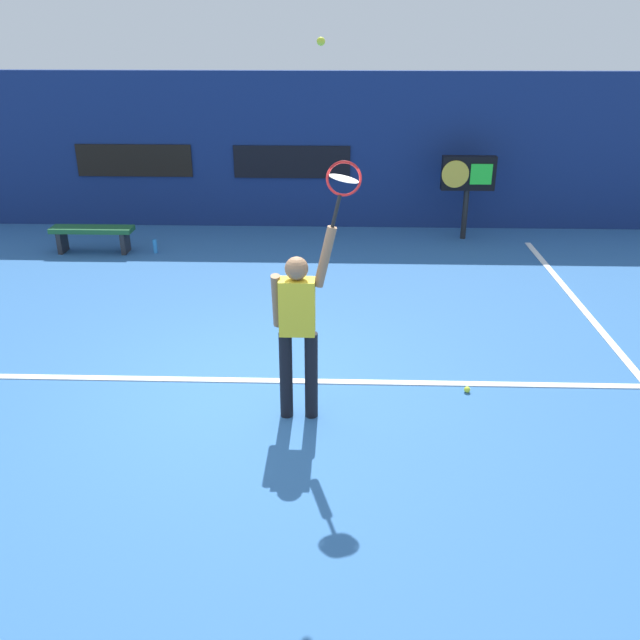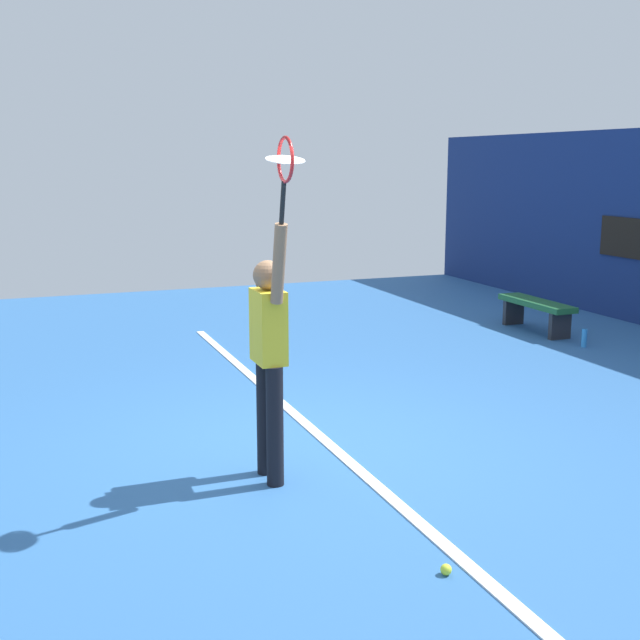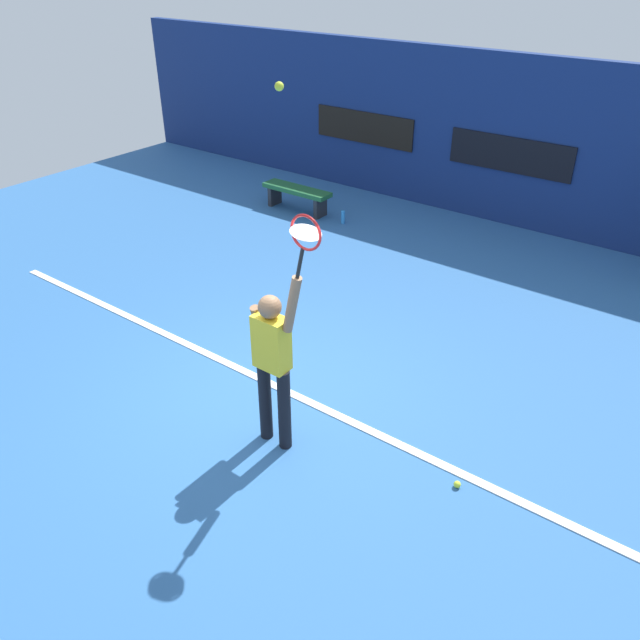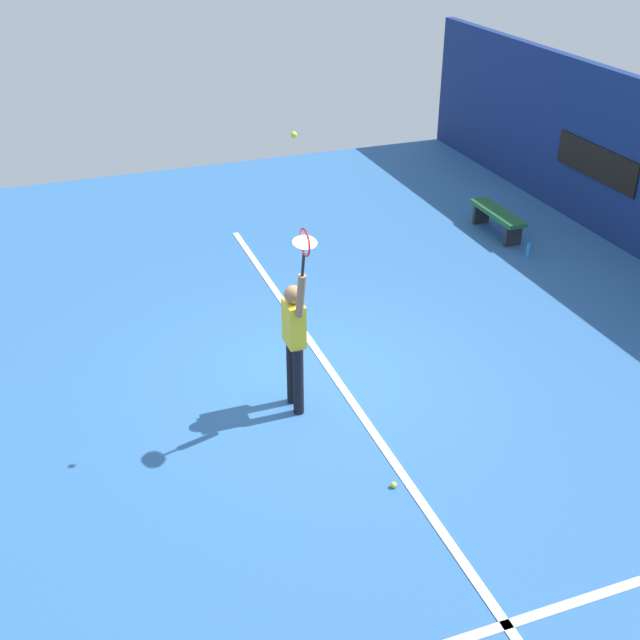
% 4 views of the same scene
% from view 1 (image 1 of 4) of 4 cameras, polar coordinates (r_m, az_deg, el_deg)
% --- Properties ---
extents(ground_plane, '(18.00, 18.00, 0.00)m').
position_cam_1_polar(ground_plane, '(7.34, -5.81, -6.07)').
color(ground_plane, '#2D609E').
extents(back_wall, '(18.00, 0.20, 2.87)m').
position_cam_1_polar(back_wall, '(13.09, -2.38, 14.12)').
color(back_wall, navy).
rests_on(back_wall, ground_plane).
extents(sponsor_banner_center, '(2.20, 0.03, 0.60)m').
position_cam_1_polar(sponsor_banner_center, '(13.00, -2.40, 13.25)').
color(sponsor_banner_center, black).
extents(sponsor_banner_portside, '(2.20, 0.03, 0.60)m').
position_cam_1_polar(sponsor_banner_portside, '(13.55, -15.49, 12.91)').
color(sponsor_banner_portside, black).
extents(court_baseline, '(10.00, 0.10, 0.01)m').
position_cam_1_polar(court_baseline, '(7.54, -5.59, -5.13)').
color(court_baseline, white).
rests_on(court_baseline, ground_plane).
extents(court_sideline, '(0.10, 7.00, 0.01)m').
position_cam_1_polar(court_sideline, '(9.67, 22.17, -0.11)').
color(court_sideline, white).
rests_on(court_sideline, ground_plane).
extents(tennis_player, '(0.62, 0.31, 1.99)m').
position_cam_1_polar(tennis_player, '(6.42, -1.88, -0.38)').
color(tennis_player, black).
rests_on(tennis_player, ground_plane).
extents(tennis_racket, '(0.38, 0.27, 0.63)m').
position_cam_1_polar(tennis_racket, '(5.97, 1.96, 11.59)').
color(tennis_racket, black).
extents(tennis_ball, '(0.07, 0.07, 0.07)m').
position_cam_1_polar(tennis_ball, '(5.80, 0.08, 22.57)').
color(tennis_ball, '#CCE033').
extents(scoreboard_clock, '(0.96, 0.20, 1.51)m').
position_cam_1_polar(scoreboard_clock, '(12.52, 12.44, 11.82)').
color(scoreboard_clock, black).
rests_on(scoreboard_clock, ground_plane).
extents(court_bench, '(1.40, 0.36, 0.45)m').
position_cam_1_polar(court_bench, '(12.29, -18.74, 6.97)').
color(court_bench, '#1E592D').
rests_on(court_bench, ground_plane).
extents(water_bottle, '(0.07, 0.07, 0.24)m').
position_cam_1_polar(water_bottle, '(12.02, -13.82, 6.11)').
color(water_bottle, '#338CD8').
rests_on(water_bottle, ground_plane).
extents(spare_ball, '(0.07, 0.07, 0.07)m').
position_cam_1_polar(spare_ball, '(7.44, 12.38, -5.78)').
color(spare_ball, '#CCE033').
rests_on(spare_ball, ground_plane).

